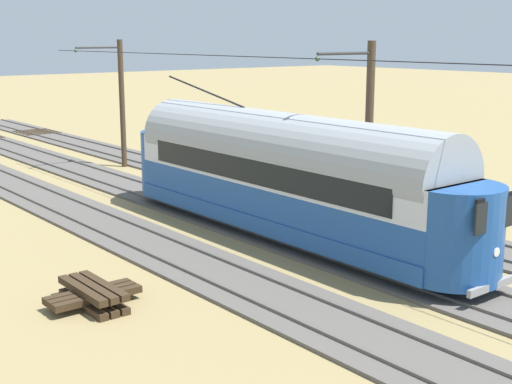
{
  "coord_description": "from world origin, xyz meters",
  "views": [
    {
      "loc": [
        15.45,
        18.7,
        6.73
      ],
      "look_at": [
        0.99,
        0.67,
        1.71
      ],
      "focal_mm": 49.98,
      "sensor_mm": 36.0,
      "label": 1
    }
  ],
  "objects_px": {
    "catenary_pole_mid_near": "(367,137)",
    "switch_stand": "(251,165)",
    "catenary_pole_foreground": "(121,101)",
    "spare_tie_stack": "(93,295)",
    "vintage_streetcar": "(283,173)"
  },
  "relations": [
    {
      "from": "catenary_pole_mid_near",
      "to": "vintage_streetcar",
      "type": "bearing_deg",
      "value": -33.72
    },
    {
      "from": "catenary_pole_mid_near",
      "to": "switch_stand",
      "type": "xyz_separation_m",
      "value": [
        -3.17,
        -10.32,
        -2.77
      ]
    },
    {
      "from": "catenary_pole_foreground",
      "to": "spare_tie_stack",
      "type": "bearing_deg",
      "value": 59.47
    },
    {
      "from": "switch_stand",
      "to": "spare_tie_stack",
      "type": "bearing_deg",
      "value": 37.86
    },
    {
      "from": "catenary_pole_foreground",
      "to": "catenary_pole_mid_near",
      "type": "bearing_deg",
      "value": 90.0
    },
    {
      "from": "catenary_pole_mid_near",
      "to": "switch_stand",
      "type": "bearing_deg",
      "value": -107.06
    },
    {
      "from": "vintage_streetcar",
      "to": "catenary_pole_mid_near",
      "type": "bearing_deg",
      "value": 146.28
    },
    {
      "from": "catenary_pole_foreground",
      "to": "catenary_pole_mid_near",
      "type": "height_order",
      "value": "same"
    },
    {
      "from": "catenary_pole_mid_near",
      "to": "switch_stand",
      "type": "relative_size",
      "value": 5.37
    },
    {
      "from": "catenary_pole_mid_near",
      "to": "switch_stand",
      "type": "height_order",
      "value": "catenary_pole_mid_near"
    },
    {
      "from": "catenary_pole_foreground",
      "to": "spare_tie_stack",
      "type": "distance_m",
      "value": 20.47
    },
    {
      "from": "vintage_streetcar",
      "to": "catenary_pole_foreground",
      "type": "xyz_separation_m",
      "value": [
        -2.38,
        -15.7,
        1.21
      ]
    },
    {
      "from": "vintage_streetcar",
      "to": "spare_tie_stack",
      "type": "distance_m",
      "value": 8.32
    },
    {
      "from": "vintage_streetcar",
      "to": "spare_tie_stack",
      "type": "relative_size",
      "value": 6.87
    },
    {
      "from": "switch_stand",
      "to": "spare_tie_stack",
      "type": "xyz_separation_m",
      "value": [
        13.44,
        10.45,
        -0.43
      ]
    }
  ]
}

